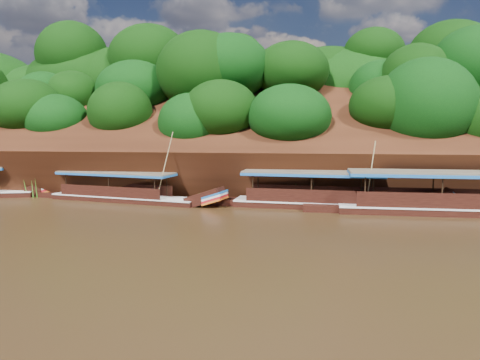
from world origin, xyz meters
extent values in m
plane|color=black|center=(0.00, 0.00, 0.00)|extent=(160.00, 160.00, 0.00)
cube|color=black|center=(0.00, 16.00, 3.50)|extent=(120.00, 16.12, 13.64)
cube|color=black|center=(0.00, 26.00, 0.00)|extent=(120.00, 24.00, 12.00)
ellipsoid|color=#10420B|center=(-30.00, 22.00, 9.00)|extent=(20.00, 10.00, 8.00)
ellipsoid|color=#10420B|center=(-6.00, 15.00, 3.50)|extent=(18.00, 8.00, 6.40)
ellipsoid|color=#10420B|center=(0.00, 23.00, 9.20)|extent=(24.00, 11.00, 8.40)
cube|color=black|center=(10.63, 6.27, 0.00)|extent=(14.38, 2.75, 1.01)
cube|color=silver|center=(10.63, 6.27, 0.48)|extent=(14.38, 2.82, 0.11)
cube|color=brown|center=(9.73, 6.28, 2.70)|extent=(11.28, 3.06, 0.13)
cube|color=#195AA6|center=(9.73, 6.28, 2.56)|extent=(11.28, 3.06, 0.20)
cube|color=black|center=(2.53, 7.51, 0.00)|extent=(12.51, 3.33, 0.93)
cube|color=silver|center=(2.53, 7.51, 0.44)|extent=(12.52, 3.40, 0.10)
cube|color=black|center=(9.46, 6.91, 0.72)|extent=(3.07, 1.95, 1.74)
cube|color=#195AA6|center=(10.23, 6.84, 1.03)|extent=(1.67, 1.89, 0.63)
cube|color=red|center=(10.23, 6.84, 0.68)|extent=(1.67, 1.89, 0.63)
cube|color=brown|center=(1.76, 7.58, 2.48)|extent=(9.87, 3.44, 0.12)
cube|color=#195AA6|center=(1.76, 7.58, 2.36)|extent=(9.87, 3.44, 0.19)
cylinder|color=tan|center=(5.55, 6.63, 2.59)|extent=(0.49, 0.42, 4.23)
cube|color=black|center=(-12.24, 8.39, 0.00)|extent=(11.98, 4.40, 0.81)
cube|color=silver|center=(-12.24, 8.39, 0.39)|extent=(12.00, 4.45, 0.09)
cube|color=black|center=(-5.73, 7.00, 0.63)|extent=(3.03, 2.03, 1.59)
cube|color=#195AA6|center=(-5.01, 6.85, 0.90)|extent=(1.74, 1.81, 0.59)
cube|color=red|center=(-5.01, 6.85, 0.59)|extent=(1.74, 1.81, 0.59)
cube|color=brown|center=(-12.96, 8.55, 2.16)|extent=(9.53, 4.15, 0.11)
cube|color=#195AA6|center=(-12.96, 8.55, 2.05)|extent=(9.53, 4.15, 0.16)
cylinder|color=tan|center=(-8.77, 7.47, 2.86)|extent=(1.31, 0.18, 4.78)
cube|color=black|center=(-19.89, 10.38, 0.70)|extent=(3.09, 2.29, 1.66)
cube|color=#195AA6|center=(-19.19, 10.56, 1.00)|extent=(1.82, 2.02, 0.60)
cube|color=red|center=(-19.19, 10.56, 0.66)|extent=(1.82, 2.02, 0.60)
cone|color=#366619|center=(-20.46, 9.39, 0.82)|extent=(1.50, 1.50, 1.63)
cone|color=#366619|center=(-13.11, 9.93, 1.02)|extent=(1.50, 1.50, 2.05)
cone|color=#366619|center=(-6.14, 9.57, 0.85)|extent=(1.50, 1.50, 1.71)
cone|color=#366619|center=(0.56, 9.56, 0.85)|extent=(1.50, 1.50, 1.69)
cone|color=#366619|center=(7.54, 9.77, 0.92)|extent=(1.50, 1.50, 1.84)
camera|label=1|loc=(0.99, -25.05, 5.74)|focal=35.00mm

